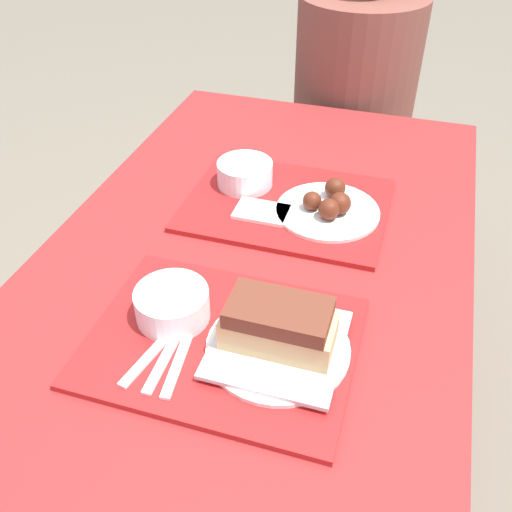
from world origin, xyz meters
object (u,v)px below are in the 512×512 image
(brisket_sandwich_plate, at_px, (278,333))
(person_seated_across, at_px, (356,75))
(bowl_coleslaw_far, at_px, (245,172))
(tray_near, at_px, (222,342))
(tray_far, at_px, (287,205))
(wings_plate_far, at_px, (329,206))
(bowl_coleslaw_near, at_px, (172,303))

(brisket_sandwich_plate, bearing_deg, person_seated_across, 93.30)
(person_seated_across, bearing_deg, bowl_coleslaw_far, -100.92)
(tray_near, relative_size, tray_far, 1.00)
(brisket_sandwich_plate, height_order, bowl_coleslaw_far, brisket_sandwich_plate)
(bowl_coleslaw_far, distance_m, person_seated_across, 0.73)
(tray_near, xyz_separation_m, wings_plate_far, (0.09, 0.41, 0.02))
(bowl_coleslaw_far, bearing_deg, tray_far, -22.68)
(wings_plate_far, xyz_separation_m, person_seated_across, (-0.07, 0.77, -0.01))
(tray_far, distance_m, bowl_coleslaw_near, 0.41)
(tray_near, height_order, bowl_coleslaw_far, bowl_coleslaw_far)
(tray_far, xyz_separation_m, person_seated_across, (0.03, 0.76, 0.01))
(bowl_coleslaw_near, xyz_separation_m, bowl_coleslaw_far, (-0.02, 0.44, 0.00))
(bowl_coleslaw_far, bearing_deg, brisket_sandwich_plate, -65.99)
(tray_far, relative_size, bowl_coleslaw_near, 3.45)
(bowl_coleslaw_near, distance_m, brisket_sandwich_plate, 0.19)
(tray_far, relative_size, wings_plate_far, 1.96)
(brisket_sandwich_plate, bearing_deg, wings_plate_far, 89.96)
(tray_far, relative_size, person_seated_across, 0.60)
(bowl_coleslaw_far, bearing_deg, tray_near, -76.44)
(tray_near, height_order, tray_far, same)
(tray_far, distance_m, bowl_coleslaw_far, 0.13)
(tray_far, relative_size, bowl_coleslaw_far, 3.45)
(wings_plate_far, bearing_deg, person_seated_across, 95.06)
(brisket_sandwich_plate, relative_size, person_seated_across, 0.32)
(bowl_coleslaw_near, distance_m, wings_plate_far, 0.43)
(tray_near, bearing_deg, brisket_sandwich_plate, 4.33)
(tray_near, bearing_deg, wings_plate_far, 77.31)
(brisket_sandwich_plate, height_order, person_seated_across, person_seated_across)
(tray_far, xyz_separation_m, bowl_coleslaw_far, (-0.11, 0.05, 0.04))
(bowl_coleslaw_near, bearing_deg, wings_plate_far, 63.78)
(bowl_coleslaw_far, height_order, wings_plate_far, same)
(wings_plate_far, bearing_deg, brisket_sandwich_plate, -90.04)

